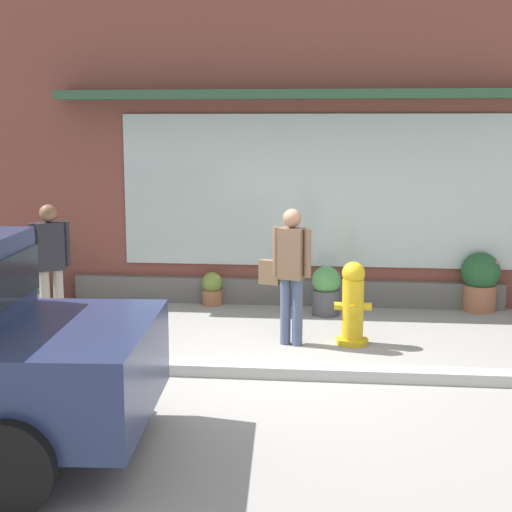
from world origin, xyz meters
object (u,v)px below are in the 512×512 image
potted_plant_by_entrance (480,280)px  potted_plant_window_right (326,290)px  potted_plant_doorstep (212,288)px  fire_hydrant (353,304)px  pedestrian_passerby (50,259)px  pedestrian_with_handbag (290,268)px  potted_plant_window_center (26,283)px

potted_plant_by_entrance → potted_plant_window_right: potted_plant_by_entrance is taller
potted_plant_doorstep → fire_hydrant: bearing=-42.5°
pedestrian_passerby → potted_plant_doorstep: pedestrian_passerby is taller
fire_hydrant → potted_plant_window_right: fire_hydrant is taller
pedestrian_with_handbag → potted_plant_window_center: (-3.73, 1.45, -0.56)m
fire_hydrant → potted_plant_by_entrance: fire_hydrant is taller
potted_plant_doorstep → potted_plant_window_right: size_ratio=0.70×
pedestrian_passerby → fire_hydrant: bearing=-37.1°
pedestrian_with_handbag → fire_hydrant: bearing=-154.2°
pedestrian_passerby → potted_plant_window_center: pedestrian_passerby is taller
fire_hydrant → pedestrian_with_handbag: 0.84m
potted_plant_by_entrance → potted_plant_window_right: bearing=-167.7°
fire_hydrant → potted_plant_doorstep: (-1.92, 1.76, -0.24)m
potted_plant_window_center → potted_plant_doorstep: bearing=9.1°
potted_plant_window_center → potted_plant_by_entrance: bearing=4.1°
pedestrian_passerby → potted_plant_window_center: (-0.83, 1.22, -0.57)m
fire_hydrant → pedestrian_with_handbag: bearing=-172.1°
pedestrian_with_handbag → potted_plant_by_entrance: 3.14m
fire_hydrant → potted_plant_window_right: 1.39m
pedestrian_with_handbag → potted_plant_by_entrance: pedestrian_with_handbag is taller
potted_plant_doorstep → potted_plant_window_right: 1.65m
potted_plant_doorstep → potted_plant_window_right: (1.59, -0.41, 0.11)m
fire_hydrant → pedestrian_passerby: bearing=177.9°
potted_plant_window_center → potted_plant_window_right: size_ratio=1.01×
pedestrian_with_handbag → pedestrian_passerby: (-2.90, 0.23, 0.01)m
potted_plant_window_center → potted_plant_by_entrance: potted_plant_by_entrance is taller
potted_plant_by_entrance → potted_plant_window_right: (-2.06, -0.45, -0.09)m
potted_plant_window_center → potted_plant_doorstep: (2.53, 0.40, -0.11)m
potted_plant_doorstep → potted_plant_window_center: bearing=-170.9°
fire_hydrant → potted_plant_by_entrance: bearing=45.9°
pedestrian_passerby → potted_plant_doorstep: bearing=8.7°
potted_plant_by_entrance → potted_plant_window_right: 2.11m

